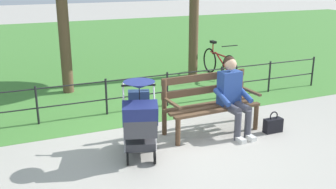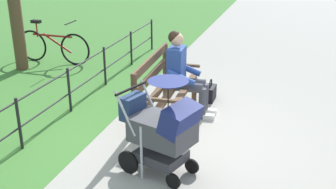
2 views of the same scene
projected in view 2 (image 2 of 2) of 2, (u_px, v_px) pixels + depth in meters
ground_plane at (153, 144)px, 5.61m from camera, size 60.00×60.00×0.00m
park_bench at (163, 86)px, 6.12m from camera, size 1.62×0.67×0.96m
person_on_bench at (184, 71)px, 6.28m from camera, size 0.55×0.74×1.28m
stroller at (163, 127)px, 4.74m from camera, size 0.74×0.99×1.15m
handbag at (210, 93)px, 6.97m from camera, size 0.32×0.14×0.37m
park_fence at (65, 88)px, 6.33m from camera, size 8.73×0.04×0.70m
bicycle at (53, 46)px, 8.80m from camera, size 0.44×1.66×0.89m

